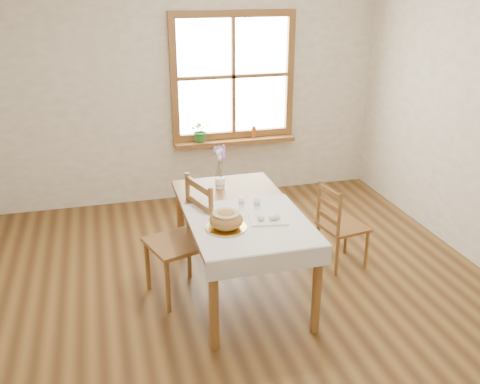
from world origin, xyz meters
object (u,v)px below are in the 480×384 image
at_px(chair_right, 343,225).
at_px(bread_plate, 226,228).
at_px(flower_vase, 220,184).
at_px(dining_table, 240,218).
at_px(chair_left, 178,241).

height_order(chair_right, bread_plate, chair_right).
bearing_deg(flower_vase, dining_table, -83.65).
xyz_separation_m(dining_table, flower_vase, (-0.05, 0.49, 0.13)).
relative_size(chair_left, chair_right, 1.23).
bearing_deg(chair_right, dining_table, 89.12).
relative_size(dining_table, chair_right, 1.97).
distance_m(dining_table, chair_left, 0.55).
bearing_deg(chair_right, flower_vase, 63.31).
height_order(chair_right, flower_vase, flower_vase).
relative_size(dining_table, flower_vase, 16.68).
height_order(dining_table, chair_left, chair_left).
bearing_deg(dining_table, flower_vase, 96.35).
height_order(bread_plate, flower_vase, flower_vase).
relative_size(dining_table, chair_left, 1.61).
bearing_deg(chair_left, bread_plate, 20.31).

